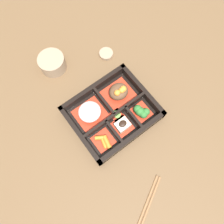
# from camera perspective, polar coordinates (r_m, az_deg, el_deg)

# --- Properties ---
(ground_plane) EXTENTS (3.00, 3.00, 0.00)m
(ground_plane) POSITION_cam_1_polar(r_m,az_deg,el_deg) (0.71, -0.00, -0.64)
(ground_plane) COLOR brown
(bento_base) EXTENTS (0.26, 0.22, 0.01)m
(bento_base) POSITION_cam_1_polar(r_m,az_deg,el_deg) (0.71, -0.00, -0.51)
(bento_base) COLOR black
(bento_base) RESTS_ON ground_plane
(bento_rim) EXTENTS (0.26, 0.22, 0.04)m
(bento_rim) POSITION_cam_1_polar(r_m,az_deg,el_deg) (0.69, 0.19, -0.31)
(bento_rim) COLOR black
(bento_rim) RESTS_ON ground_plane
(bowl_rice) EXTENTS (0.09, 0.09, 0.05)m
(bowl_rice) POSITION_cam_1_polar(r_m,az_deg,el_deg) (0.69, -5.82, -0.05)
(bowl_rice) COLOR #B22D19
(bowl_rice) RESTS_ON bento_base
(bowl_stew) EXTENTS (0.09, 0.09, 0.06)m
(bowl_stew) POSITION_cam_1_polar(r_m,az_deg,el_deg) (0.71, 1.81, 5.25)
(bowl_stew) COLOR #B22D19
(bowl_stew) RESTS_ON bento_base
(bowl_carrots) EXTENTS (0.06, 0.06, 0.02)m
(bowl_carrots) POSITION_cam_1_polar(r_m,az_deg,el_deg) (0.67, -2.16, -7.46)
(bowl_carrots) COLOR #B22D19
(bowl_carrots) RESTS_ON bento_base
(bowl_tofu) EXTENTS (0.06, 0.06, 0.04)m
(bowl_tofu) POSITION_cam_1_polar(r_m,az_deg,el_deg) (0.68, 2.98, -3.31)
(bowl_tofu) COLOR #B22D19
(bowl_tofu) RESTS_ON bento_base
(bowl_greens) EXTENTS (0.05, 0.06, 0.03)m
(bowl_greens) POSITION_cam_1_polar(r_m,az_deg,el_deg) (0.70, 7.61, 0.10)
(bowl_greens) COLOR #B22D19
(bowl_greens) RESTS_ON bento_base
(bowl_pickles) EXTENTS (0.04, 0.04, 0.01)m
(bowl_pickles) POSITION_cam_1_polar(r_m,az_deg,el_deg) (0.70, 1.14, -0.68)
(bowl_pickles) COLOR #B22D19
(bowl_pickles) RESTS_ON bento_base
(tea_cup) EXTENTS (0.09, 0.09, 0.05)m
(tea_cup) POSITION_cam_1_polar(r_m,az_deg,el_deg) (0.79, -15.34, 12.29)
(tea_cup) COLOR gray
(tea_cup) RESTS_ON ground_plane
(chopsticks) EXTENTS (0.20, 0.11, 0.01)m
(chopsticks) POSITION_cam_1_polar(r_m,az_deg,el_deg) (0.69, 8.66, -24.28)
(chopsticks) COLOR brown
(chopsticks) RESTS_ON ground_plane
(sauce_dish) EXTENTS (0.05, 0.05, 0.01)m
(sauce_dish) POSITION_cam_1_polar(r_m,az_deg,el_deg) (0.81, -1.55, 14.97)
(sauce_dish) COLOR gray
(sauce_dish) RESTS_ON ground_plane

